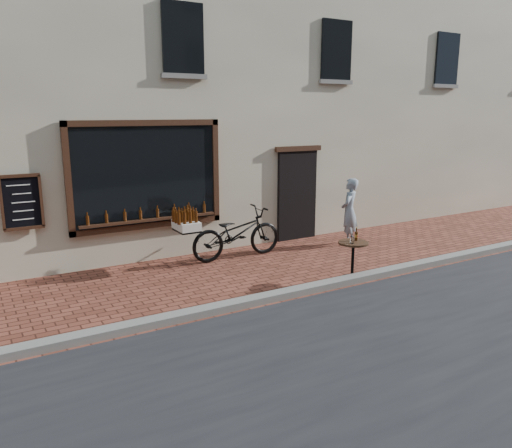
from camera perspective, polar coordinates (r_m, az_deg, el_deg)
ground at (r=8.90m, az=7.32°, el=-7.97°), size 90.00×90.00×0.00m
kerb at (r=9.03m, az=6.55°, el=-7.24°), size 90.00×0.25×0.12m
shop_building at (r=14.16m, az=-9.35°, el=20.13°), size 28.00×6.20×10.00m
cargo_bicycle at (r=10.81m, az=-2.43°, el=-1.02°), size 2.49×0.73×1.18m
bistro_table at (r=9.63m, az=11.03°, el=-3.22°), size 0.57×0.57×0.98m
pedestrian at (r=12.18m, az=10.61°, el=1.44°), size 0.69×0.64×1.59m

